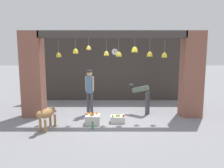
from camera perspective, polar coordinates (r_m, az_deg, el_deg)
ground_plane at (r=7.60m, az=0.00°, el=-8.86°), size 60.00×60.00×0.00m
shop_back_wall at (r=10.16m, az=-0.02°, el=3.98°), size 6.83×0.12×2.95m
shop_pillar_left at (r=8.08m, az=-20.03°, el=2.36°), size 0.70×0.60×2.95m
shop_pillar_right at (r=8.09m, az=20.01°, el=2.36°), size 0.70×0.60×2.95m
storefront_awning at (r=7.40m, az=0.19°, el=12.37°), size 4.93×0.33×0.90m
dog at (r=6.65m, az=-16.77°, el=-7.55°), size 0.45×0.97×0.69m
shopkeeper at (r=7.90m, az=-5.94°, el=-1.21°), size 0.33×0.29×1.61m
worker_stooping at (r=8.05m, az=7.70°, el=-2.65°), size 0.76×0.56×1.08m
fruit_crate_oranges at (r=7.00m, az=-5.14°, el=-9.14°), size 0.46×0.39×0.35m
fruit_crate_apples at (r=7.13m, az=1.46°, el=-9.09°), size 0.47×0.35×0.27m
water_bottle at (r=6.56m, az=-5.14°, el=-10.75°), size 0.06×0.06×0.23m
wall_clock at (r=10.06m, az=0.63°, el=8.43°), size 0.30×0.03×0.30m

